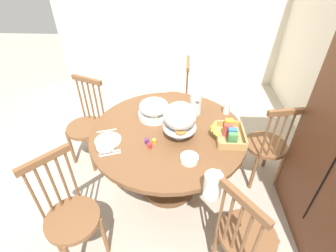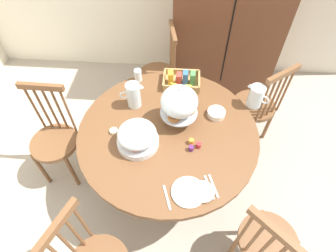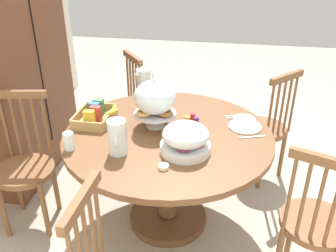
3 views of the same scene
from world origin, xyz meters
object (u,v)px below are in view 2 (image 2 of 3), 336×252
at_px(dining_table, 168,144).
at_px(windsor_chair_near_window, 160,75).
at_px(orange_juice_pitcher, 256,97).
at_px(china_plate_large, 188,192).
at_px(fruit_platter_covered, 137,137).
at_px(cereal_bowl, 216,113).
at_px(pastry_stand_with_dome, 179,103).
at_px(butter_dish, 114,131).
at_px(wooden_armoire, 229,8).
at_px(windsor_chair_by_cabinet, 55,140).
at_px(windsor_chair_far_side, 266,243).
at_px(milk_pitcher, 134,96).
at_px(drinking_glass, 138,75).
at_px(china_plate_small, 203,191).
at_px(cereal_basket, 182,81).
at_px(windsor_chair_host_seat, 256,107).

xyz_separation_m(dining_table, windsor_chair_near_window, (-0.16, 0.97, -0.10)).
height_order(orange_juice_pitcher, china_plate_large, orange_juice_pitcher).
height_order(dining_table, orange_juice_pitcher, orange_juice_pitcher).
height_order(fruit_platter_covered, cereal_bowl, fruit_platter_covered).
bearing_deg(pastry_stand_with_dome, butter_dish, -162.94).
xyz_separation_m(wooden_armoire, orange_juice_pitcher, (0.16, -1.08, -0.16)).
height_order(dining_table, windsor_chair_by_cabinet, windsor_chair_by_cabinet).
distance_m(wooden_armoire, pastry_stand_with_dome, 1.37).
height_order(windsor_chair_far_side, china_plate_large, windsor_chair_far_side).
relative_size(windsor_chair_near_window, windsor_chair_far_side, 1.00).
bearing_deg(china_plate_large, butter_dish, 141.80).
bearing_deg(milk_pitcher, orange_juice_pitcher, 4.29).
height_order(pastry_stand_with_dome, butter_dish, pastry_stand_with_dome).
height_order(china_plate_large, drinking_glass, drinking_glass).
height_order(china_plate_small, drinking_glass, drinking_glass).
bearing_deg(cereal_bowl, cereal_basket, 130.92).
bearing_deg(windsor_chair_far_side, butter_dish, 150.01).
relative_size(windsor_chair_far_side, cereal_basket, 3.09).
bearing_deg(fruit_platter_covered, cereal_bowl, 29.12).
xyz_separation_m(dining_table, cereal_basket, (0.08, 0.51, 0.23)).
distance_m(dining_table, cereal_basket, 0.56).
height_order(orange_juice_pitcher, drinking_glass, orange_juice_pitcher).
height_order(wooden_armoire, cereal_basket, wooden_armoire).
height_order(fruit_platter_covered, drinking_glass, fruit_platter_covered).
distance_m(windsor_chair_host_seat, butter_dish, 1.38).
bearing_deg(milk_pitcher, pastry_stand_with_dome, -21.93).
distance_m(windsor_chair_by_cabinet, milk_pitcher, 0.81).
distance_m(wooden_armoire, milk_pitcher, 1.41).
bearing_deg(dining_table, wooden_armoire, 69.87).
bearing_deg(drinking_glass, fruit_platter_covered, -82.09).
bearing_deg(china_plate_small, drinking_glass, 118.27).
bearing_deg(pastry_stand_with_dome, drinking_glass, 130.03).
relative_size(dining_table, china_plate_small, 9.06).
bearing_deg(butter_dish, china_plate_large, -38.20).
bearing_deg(china_plate_small, dining_table, 117.59).
relative_size(windsor_chair_far_side, china_plate_small, 6.50).
bearing_deg(windsor_chair_by_cabinet, dining_table, -2.67).
bearing_deg(windsor_chair_by_cabinet, orange_juice_pitcher, 9.38).
height_order(windsor_chair_near_window, windsor_chair_by_cabinet, same).
distance_m(wooden_armoire, orange_juice_pitcher, 1.11).
distance_m(windsor_chair_by_cabinet, cereal_basket, 1.20).
height_order(windsor_chair_near_window, cereal_basket, windsor_chair_near_window).
bearing_deg(windsor_chair_host_seat, cereal_basket, -175.20).
xyz_separation_m(windsor_chair_far_side, drinking_glass, (-1.00, 1.23, 0.34)).
bearing_deg(drinking_glass, china_plate_small, -61.73).
height_order(windsor_chair_by_cabinet, cereal_bowl, windsor_chair_by_cabinet).
height_order(wooden_armoire, orange_juice_pitcher, wooden_armoire).
distance_m(wooden_armoire, china_plate_small, 1.92).
bearing_deg(windsor_chair_near_window, china_plate_small, -74.11).
distance_m(dining_table, cereal_bowl, 0.46).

